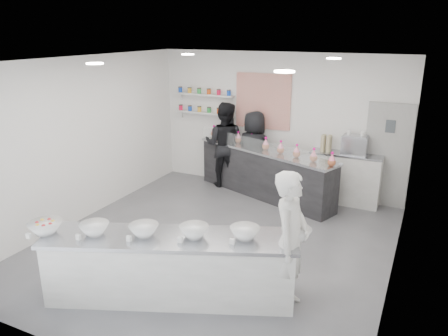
# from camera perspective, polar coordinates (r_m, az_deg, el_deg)

# --- Properties ---
(floor) EXTENTS (6.00, 6.00, 0.00)m
(floor) POSITION_cam_1_polar(r_m,az_deg,el_deg) (7.46, -1.03, -9.81)
(floor) COLOR #515156
(floor) RESTS_ON ground
(ceiling) EXTENTS (6.00, 6.00, 0.00)m
(ceiling) POSITION_cam_1_polar(r_m,az_deg,el_deg) (6.63, -1.18, 13.85)
(ceiling) COLOR white
(ceiling) RESTS_ON floor
(back_wall) EXTENTS (5.50, 0.00, 5.50)m
(back_wall) POSITION_cam_1_polar(r_m,az_deg,el_deg) (9.59, 7.05, 5.86)
(back_wall) COLOR white
(back_wall) RESTS_ON floor
(left_wall) EXTENTS (0.00, 6.00, 6.00)m
(left_wall) POSITION_cam_1_polar(r_m,az_deg,el_deg) (8.46, -18.00, 3.53)
(left_wall) COLOR white
(left_wall) RESTS_ON floor
(right_wall) EXTENTS (0.00, 6.00, 6.00)m
(right_wall) POSITION_cam_1_polar(r_m,az_deg,el_deg) (6.22, 22.17, -1.90)
(right_wall) COLOR white
(right_wall) RESTS_ON floor
(back_door) EXTENTS (0.88, 0.04, 2.10)m
(back_door) POSITION_cam_1_polar(r_m,az_deg,el_deg) (9.21, 20.53, 1.49)
(back_door) COLOR #989895
(back_door) RESTS_ON floor
(pattern_panel) EXTENTS (1.25, 0.03, 1.20)m
(pattern_panel) POSITION_cam_1_polar(r_m,az_deg,el_deg) (9.60, 5.11, 8.67)
(pattern_panel) COLOR #B52A17
(pattern_panel) RESTS_ON back_wall
(jar_shelf_lower) EXTENTS (1.45, 0.22, 0.04)m
(jar_shelf_lower) POSITION_cam_1_polar(r_m,az_deg,el_deg) (10.16, -2.55, 7.23)
(jar_shelf_lower) COLOR silver
(jar_shelf_lower) RESTS_ON back_wall
(jar_shelf_upper) EXTENTS (1.45, 0.22, 0.04)m
(jar_shelf_upper) POSITION_cam_1_polar(r_m,az_deg,el_deg) (10.10, -2.58, 9.57)
(jar_shelf_upper) COLOR silver
(jar_shelf_upper) RESTS_ON back_wall
(preserve_jars) EXTENTS (1.45, 0.10, 0.56)m
(preserve_jars) POSITION_cam_1_polar(r_m,az_deg,el_deg) (10.10, -2.63, 8.77)
(preserve_jars) COLOR red
(preserve_jars) RESTS_ON jar_shelf_lower
(downlight_0) EXTENTS (0.24, 0.24, 0.02)m
(downlight_0) POSITION_cam_1_polar(r_m,az_deg,el_deg) (6.60, -16.52, 12.96)
(downlight_0) COLOR white
(downlight_0) RESTS_ON ceiling
(downlight_1) EXTENTS (0.24, 0.24, 0.02)m
(downlight_1) POSITION_cam_1_polar(r_m,az_deg,el_deg) (5.17, 7.90, 12.38)
(downlight_1) COLOR white
(downlight_1) RESTS_ON ceiling
(downlight_2) EXTENTS (0.24, 0.24, 0.02)m
(downlight_2) POSITION_cam_1_polar(r_m,az_deg,el_deg) (8.70, -4.75, 14.58)
(downlight_2) COLOR white
(downlight_2) RESTS_ON ceiling
(downlight_3) EXTENTS (0.24, 0.24, 0.02)m
(downlight_3) POSITION_cam_1_polar(r_m,az_deg,el_deg) (7.68, 14.15, 13.72)
(downlight_3) COLOR white
(downlight_3) RESTS_ON ceiling
(prep_counter) EXTENTS (3.33, 1.95, 0.90)m
(prep_counter) POSITION_cam_1_polar(r_m,az_deg,el_deg) (5.94, -7.02, -12.74)
(prep_counter) COLOR beige
(prep_counter) RESTS_ON floor
(back_bar) EXTENTS (3.34, 1.73, 1.03)m
(back_bar) POSITION_cam_1_polar(r_m,az_deg,el_deg) (9.33, 5.36, -0.67)
(back_bar) COLOR black
(back_bar) RESTS_ON floor
(sneeze_guard) EXTENTS (3.09, 1.16, 0.28)m
(sneeze_guard) POSITION_cam_1_polar(r_m,az_deg,el_deg) (8.93, 4.25, 2.93)
(sneeze_guard) COLOR white
(sneeze_guard) RESTS_ON back_bar
(espresso_ledge) EXTENTS (1.42, 0.45, 1.06)m
(espresso_ledge) POSITION_cam_1_polar(r_m,az_deg,el_deg) (9.27, 15.47, -1.30)
(espresso_ledge) COLOR beige
(espresso_ledge) RESTS_ON floor
(espresso_machine) EXTENTS (0.49, 0.34, 0.37)m
(espresso_machine) POSITION_cam_1_polar(r_m,az_deg,el_deg) (9.05, 16.70, 2.86)
(espresso_machine) COLOR #93969E
(espresso_machine) RESTS_ON espresso_ledge
(cup_stacks) EXTENTS (0.24, 0.24, 0.33)m
(cup_stacks) POSITION_cam_1_polar(r_m,az_deg,el_deg) (9.15, 13.20, 3.17)
(cup_stacks) COLOR tan
(cup_stacks) RESTS_ON espresso_ledge
(prep_bowls) EXTENTS (3.55, 1.83, 0.15)m
(prep_bowls) POSITION_cam_1_polar(r_m,az_deg,el_deg) (5.69, -7.22, -8.16)
(prep_bowls) COLOR white
(prep_bowls) RESTS_ON prep_counter
(label_cards) EXTENTS (3.31, 0.04, 0.07)m
(label_cards) POSITION_cam_1_polar(r_m,az_deg,el_deg) (5.47, -11.67, -10.03)
(label_cards) COLOR white
(label_cards) RESTS_ON prep_counter
(cookie_bags) EXTENTS (3.19, 1.31, 0.27)m
(cookie_bags) POSITION_cam_1_polar(r_m,az_deg,el_deg) (9.15, 5.47, 3.21)
(cookie_bags) COLOR pink
(cookie_bags) RESTS_ON back_bar
(woman_prep) EXTENTS (0.44, 0.67, 1.84)m
(woman_prep) POSITION_cam_1_polar(r_m,az_deg,el_deg) (5.56, 8.64, -9.49)
(woman_prep) COLOR silver
(woman_prep) RESTS_ON floor
(staff_left) EXTENTS (1.03, 0.85, 1.92)m
(staff_left) POSITION_cam_1_polar(r_m,az_deg,el_deg) (9.83, 0.07, 3.06)
(staff_left) COLOR black
(staff_left) RESTS_ON floor
(staff_right) EXTENTS (0.93, 0.66, 1.78)m
(staff_right) POSITION_cam_1_polar(r_m,az_deg,el_deg) (9.57, 3.93, 2.18)
(staff_right) COLOR black
(staff_right) RESTS_ON floor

